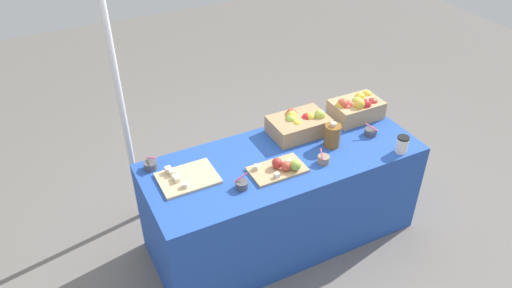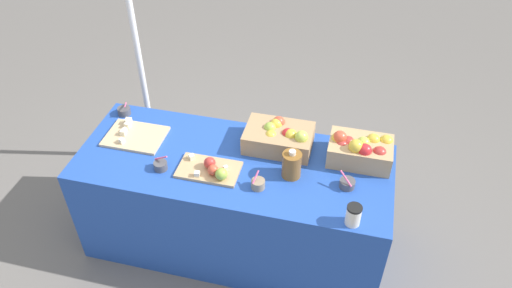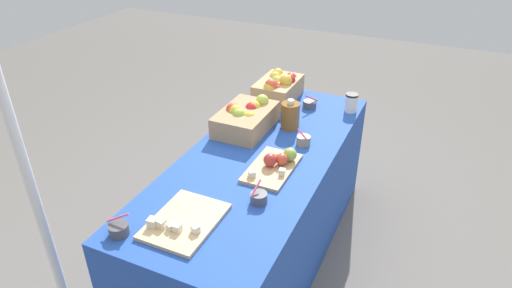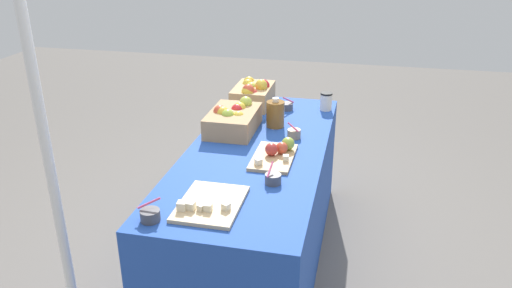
{
  "view_description": "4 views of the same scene",
  "coord_description": "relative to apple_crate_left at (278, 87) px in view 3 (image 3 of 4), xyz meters",
  "views": [
    {
      "loc": [
        -1.35,
        -2.24,
        2.68
      ],
      "look_at": [
        -0.17,
        0.07,
        0.86
      ],
      "focal_mm": 33.86,
      "sensor_mm": 36.0,
      "label": 1
    },
    {
      "loc": [
        0.65,
        -2.07,
        2.71
      ],
      "look_at": [
        0.15,
        -0.03,
        0.93
      ],
      "focal_mm": 34.34,
      "sensor_mm": 36.0,
      "label": 2
    },
    {
      "loc": [
        -1.9,
        -0.84,
        2.01
      ],
      "look_at": [
        -0.02,
        0.01,
        0.81
      ],
      "focal_mm": 31.13,
      "sensor_mm": 36.0,
      "label": 3
    },
    {
      "loc": [
        -2.52,
        -0.56,
        1.88
      ],
      "look_at": [
        -0.19,
        -0.04,
        0.85
      ],
      "focal_mm": 35.21,
      "sensor_mm": 36.0,
      "label": 4
    }
  ],
  "objects": [
    {
      "name": "ground_plane",
      "position": [
        -0.73,
        -0.19,
        -0.83
      ],
      "size": [
        10.0,
        10.0,
        0.0
      ],
      "primitive_type": "plane",
      "color": "slate"
    },
    {
      "name": "table",
      "position": [
        -0.73,
        -0.19,
        -0.46
      ],
      "size": [
        1.9,
        0.76,
        0.74
      ],
      "primitive_type": "cube",
      "color": "#234CAD",
      "rests_on": "ground_plane"
    },
    {
      "name": "apple_crate_left",
      "position": [
        0.0,
        0.0,
        0.0
      ],
      "size": [
        0.37,
        0.25,
        0.2
      ],
      "color": "tan",
      "rests_on": "table"
    },
    {
      "name": "apple_crate_middle",
      "position": [
        -0.49,
        0.01,
        -0.01
      ],
      "size": [
        0.41,
        0.28,
        0.17
      ],
      "color": "tan",
      "rests_on": "table"
    },
    {
      "name": "cutting_board_front",
      "position": [
        -0.82,
        -0.32,
        -0.06
      ],
      "size": [
        0.36,
        0.21,
        0.09
      ],
      "color": "tan",
      "rests_on": "table"
    },
    {
      "name": "cutting_board_back",
      "position": [
        -1.39,
        -0.12,
        -0.07
      ],
      "size": [
        0.37,
        0.27,
        0.06
      ],
      "color": "#D1B284",
      "rests_on": "table"
    },
    {
      "name": "sample_bowl_near",
      "position": [
        -1.12,
        -0.35,
        -0.06
      ],
      "size": [
        0.09,
        0.08,
        0.1
      ],
      "color": "#4C4C51",
      "rests_on": "table"
    },
    {
      "name": "sample_bowl_mid",
      "position": [
        -0.53,
        -0.37,
        -0.06
      ],
      "size": [
        0.08,
        0.08,
        0.1
      ],
      "color": "gray",
      "rests_on": "table"
    },
    {
      "name": "sample_bowl_far",
      "position": [
        -0.04,
        -0.24,
        -0.06
      ],
      "size": [
        0.1,
        0.09,
        0.1
      ],
      "color": "#4C4C51",
      "rests_on": "table"
    },
    {
      "name": "sample_bowl_extra",
      "position": [
        -1.56,
        0.09,
        -0.06
      ],
      "size": [
        0.09,
        0.1,
        0.1
      ],
      "color": "#4C4C51",
      "rests_on": "table"
    },
    {
      "name": "cider_jug",
      "position": [
        -0.37,
        -0.22,
        -0.0
      ],
      "size": [
        0.11,
        0.11,
        0.19
      ],
      "color": "brown",
      "rests_on": "table"
    },
    {
      "name": "coffee_cup",
      "position": [
        0.01,
        -0.5,
        -0.03
      ],
      "size": [
        0.08,
        0.08,
        0.12
      ],
      "color": "silver",
      "rests_on": "table"
    },
    {
      "name": "tent_pole",
      "position": [
        -1.61,
        0.5,
        0.25
      ],
      "size": [
        0.04,
        0.04,
        2.15
      ],
      "primitive_type": "cylinder",
      "color": "white",
      "rests_on": "ground_plane"
    }
  ]
}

